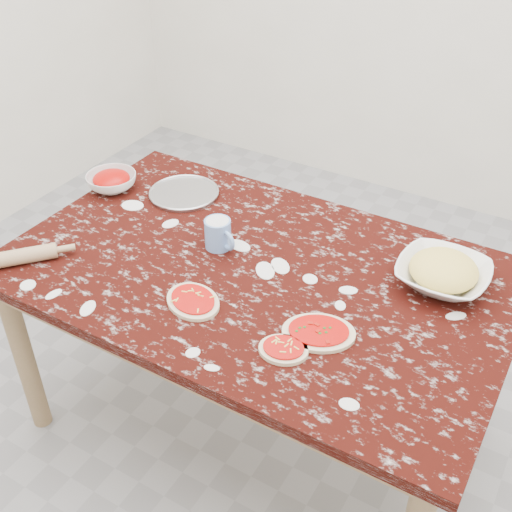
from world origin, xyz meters
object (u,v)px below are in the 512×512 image
object	(u,v)px
pizza_tray	(184,194)
sauce_bowl	(112,182)
worktable	(256,289)
rolling_pin	(16,257)
flour_mug	(219,234)
cheese_bowl	(442,275)

from	to	relation	value
pizza_tray	sauce_bowl	world-z (taller)	sauce_bowl
worktable	sauce_bowl	world-z (taller)	sauce_bowl
sauce_bowl	rolling_pin	xyz separation A→B (m)	(0.06, -0.53, -0.00)
worktable	pizza_tray	world-z (taller)	pizza_tray
flour_mug	rolling_pin	world-z (taller)	flour_mug
pizza_tray	rolling_pin	bearing A→B (deg)	-108.03
cheese_bowl	rolling_pin	bearing A→B (deg)	-153.85
worktable	cheese_bowl	xyz separation A→B (m)	(0.53, 0.22, 0.12)
worktable	rolling_pin	distance (m)	0.78
pizza_tray	flour_mug	bearing A→B (deg)	-35.98
worktable	rolling_pin	size ratio (longest dim) A/B	6.24
sauce_bowl	flour_mug	world-z (taller)	flour_mug
flour_mug	sauce_bowl	bearing A→B (deg)	168.13
flour_mug	pizza_tray	bearing A→B (deg)	144.02
pizza_tray	sauce_bowl	bearing A→B (deg)	-159.23
worktable	pizza_tray	xyz separation A→B (m)	(-0.47, 0.26, 0.09)
worktable	cheese_bowl	distance (m)	0.59
worktable	sauce_bowl	bearing A→B (deg)	167.72
flour_mug	cheese_bowl	bearing A→B (deg)	14.64
flour_mug	rolling_pin	bearing A→B (deg)	-141.10
sauce_bowl	cheese_bowl	size ratio (longest dim) A/B	0.68
flour_mug	rolling_pin	distance (m)	0.66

